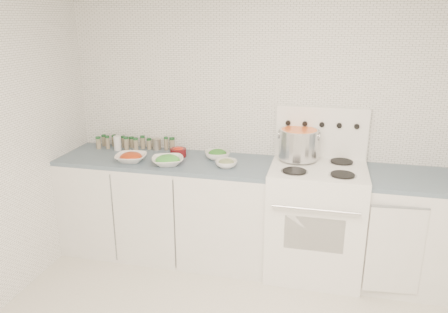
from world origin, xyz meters
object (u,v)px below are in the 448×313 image
Objects in this scene: stock_pot at (299,143)px; bowl_snowpea at (168,160)px; bowl_tomato at (131,157)px; stove at (315,216)px.

bowl_snowpea is at bearing -165.01° from stock_pot.
bowl_tomato is (-1.38, -0.27, -0.14)m from stock_pot.
bowl_tomato is 0.33m from bowl_snowpea.
bowl_tomato is 0.87× the size of bowl_snowpea.
stock_pot is 1.01× the size of bowl_snowpea.
stove is 4.61× the size of bowl_tomato.
bowl_snowpea is (-1.05, -0.28, -0.14)m from stock_pot.
bowl_tomato and bowl_snowpea have the same top height.
stock_pot is 1.10m from bowl_snowpea.
stove is at bearing -38.13° from stock_pot.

